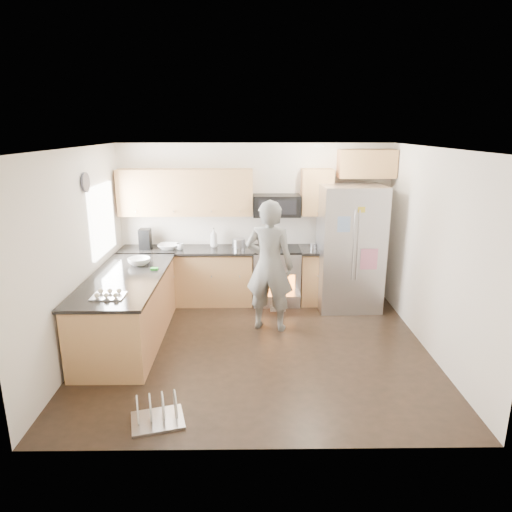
{
  "coord_description": "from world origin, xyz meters",
  "views": [
    {
      "loc": [
        -0.08,
        -5.53,
        2.83
      ],
      "look_at": [
        -0.0,
        0.5,
        1.13
      ],
      "focal_mm": 32.0,
      "sensor_mm": 36.0,
      "label": 1
    }
  ],
  "objects_px": {
    "dish_rack": "(157,414)",
    "person": "(269,266)",
    "stove_range": "(276,263)",
    "refrigerator": "(350,248)"
  },
  "relations": [
    {
      "from": "person",
      "to": "dish_rack",
      "type": "relative_size",
      "value": 3.16
    },
    {
      "from": "dish_rack",
      "to": "person",
      "type": "bearing_deg",
      "value": 61.56
    },
    {
      "from": "person",
      "to": "refrigerator",
      "type": "bearing_deg",
      "value": -133.5
    },
    {
      "from": "stove_range",
      "to": "person",
      "type": "bearing_deg",
      "value": -98.65
    },
    {
      "from": "stove_range",
      "to": "refrigerator",
      "type": "distance_m",
      "value": 1.22
    },
    {
      "from": "stove_range",
      "to": "dish_rack",
      "type": "relative_size",
      "value": 2.99
    },
    {
      "from": "stove_range",
      "to": "refrigerator",
      "type": "height_order",
      "value": "refrigerator"
    },
    {
      "from": "person",
      "to": "dish_rack",
      "type": "xyz_separation_m",
      "value": [
        -1.2,
        -2.22,
        -0.86
      ]
    },
    {
      "from": "stove_range",
      "to": "person",
      "type": "relative_size",
      "value": 0.95
    },
    {
      "from": "stove_range",
      "to": "dish_rack",
      "type": "distance_m",
      "value": 3.6
    }
  ]
}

